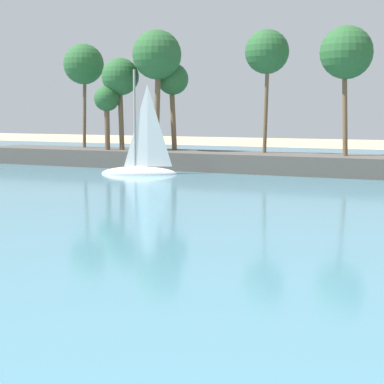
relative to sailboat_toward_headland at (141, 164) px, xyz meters
name	(u,v)px	position (x,y,z in m)	size (l,w,h in m)	color
sea	(370,181)	(19.92, 2.95, -0.94)	(220.00, 87.15, 0.06)	teal
palm_headland	(345,120)	(17.09, 6.59, 3.99)	(83.46, 6.51, 13.73)	#514C47
sailboat_toward_headland	(141,164)	(0.00, 0.00, 0.00)	(7.27, 4.30, 10.10)	white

